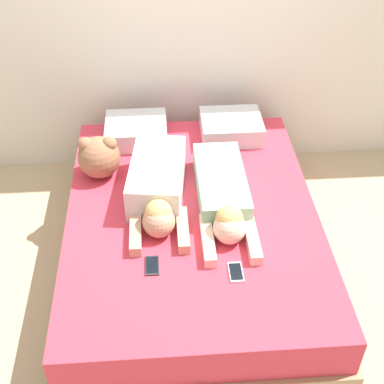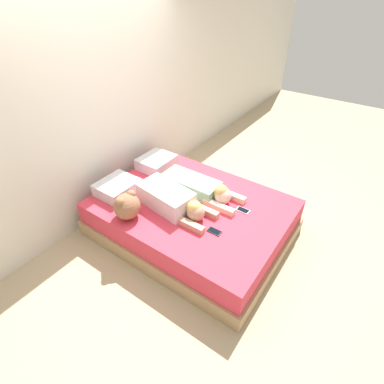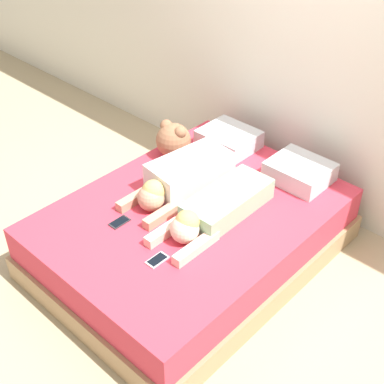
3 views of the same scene
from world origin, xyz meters
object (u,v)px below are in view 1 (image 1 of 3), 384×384
Objects in this scene: bed at (192,236)px; pillow_head_right at (231,127)px; pillow_head_left at (136,131)px; person_right at (223,196)px; cell_phone_right at (236,272)px; cell_phone_left at (152,265)px; person_left at (158,187)px; plush_toy at (99,156)px.

bed is 0.97m from pillow_head_right.
pillow_head_left is 0.44× the size of person_right.
bed is 14.84× the size of cell_phone_right.
pillow_head_left is 3.06× the size of cell_phone_right.
bed is 0.59m from cell_phone_left.
pillow_head_left is 0.48× the size of person_left.
bed is 14.84× the size of cell_phone_left.
bed is at bearing -66.89° from pillow_head_left.
bed is at bearing 110.66° from cell_phone_right.
bed is 2.14× the size of person_right.
bed is at bearing -113.11° from pillow_head_right.
pillow_head_left is at bearing 180.00° from pillow_head_right.
person_right is 6.93× the size of cell_phone_right.
person_left is 6.32× the size of cell_phone_right.
person_right is 0.90m from plush_toy.
bed is 2.35× the size of person_left.
person_right is at bearing 5.41° from bed.
cell_phone_left is at bearing 169.89° from cell_phone_right.
person_right is (-0.16, -0.82, 0.01)m from pillow_head_right.
cell_phone_right reaches higher than bed.
pillow_head_right is at bearing 66.89° from bed.
pillow_head_left and pillow_head_right have the same top height.
cell_phone_left is (-0.47, -0.49, -0.08)m from person_right.
bed is 0.43m from person_left.
person_right is 0.68m from cell_phone_left.
plush_toy reaches higher than person_left.
person_left is (-0.57, -0.74, 0.04)m from pillow_head_right.
cell_phone_left is 0.97m from plush_toy.
cell_phone_right is at bearing -96.19° from pillow_head_right.
person_right is (0.20, 0.02, 0.32)m from bed.
pillow_head_right is 1.45m from cell_phone_left.
plush_toy is at bearing 141.21° from person_left.
person_right is (0.42, -0.09, -0.03)m from person_left.
person_left is at bearing -78.83° from pillow_head_left.
cell_phone_right is (0.01, -0.57, -0.08)m from person_right.
cell_phone_right is at bearing -57.38° from person_left.
cell_phone_left is at bearing -94.80° from person_left.
bed is 0.83m from plush_toy.
person_right is at bearing -12.05° from person_left.
pillow_head_left is 1.49× the size of plush_toy.
pillow_head_left is 0.75m from person_left.
plush_toy is at bearing 145.11° from bed.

